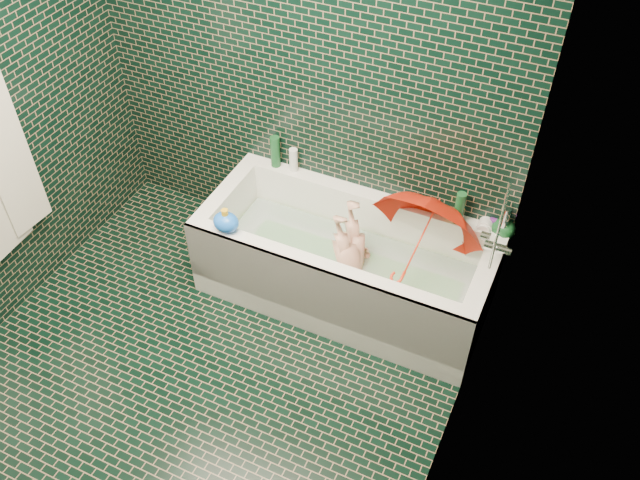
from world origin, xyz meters
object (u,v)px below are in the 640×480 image
at_px(bathtub, 345,270).
at_px(child, 353,265).
at_px(bath_toy, 226,222).
at_px(umbrella, 419,242).
at_px(rubber_duck, 453,213).

xyz_separation_m(bathtub, child, (0.07, -0.03, 0.10)).
height_order(bathtub, bath_toy, bath_toy).
bearing_deg(bath_toy, umbrella, 33.38).
bearing_deg(umbrella, child, -147.15).
xyz_separation_m(child, umbrella, (0.34, 0.11, 0.24)).
bearing_deg(bathtub, child, -23.13).
height_order(child, bath_toy, bath_toy).
xyz_separation_m(child, bath_toy, (-0.67, -0.27, 0.31)).
height_order(child, umbrella, umbrella).
height_order(bathtub, umbrella, umbrella).
distance_m(bathtub, bath_toy, 0.78).
height_order(bathtub, child, bathtub).
xyz_separation_m(rubber_duck, bath_toy, (-1.12, -0.63, 0.02)).
relative_size(child, umbrella, 1.26).
xyz_separation_m(umbrella, rubber_duck, (0.11, 0.26, 0.05)).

